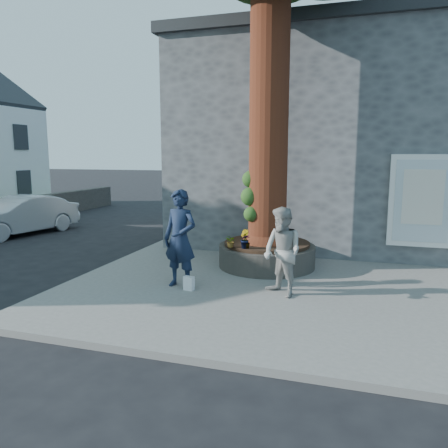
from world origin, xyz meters
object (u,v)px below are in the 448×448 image
(woman, at_px, (282,252))
(car_silver, at_px, (20,216))
(man, at_px, (180,239))
(planter, at_px, (267,254))

(woman, distance_m, car_silver, 10.81)
(man, xyz_separation_m, woman, (2.07, 0.05, -0.14))
(planter, height_order, man, man)
(planter, height_order, woman, woman)
(planter, relative_size, man, 1.15)
(man, relative_size, car_silver, 0.49)
(planter, distance_m, man, 2.61)
(man, relative_size, woman, 1.17)
(woman, height_order, car_silver, woman)
(man, xyz_separation_m, car_silver, (-7.87, 4.27, -0.44))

